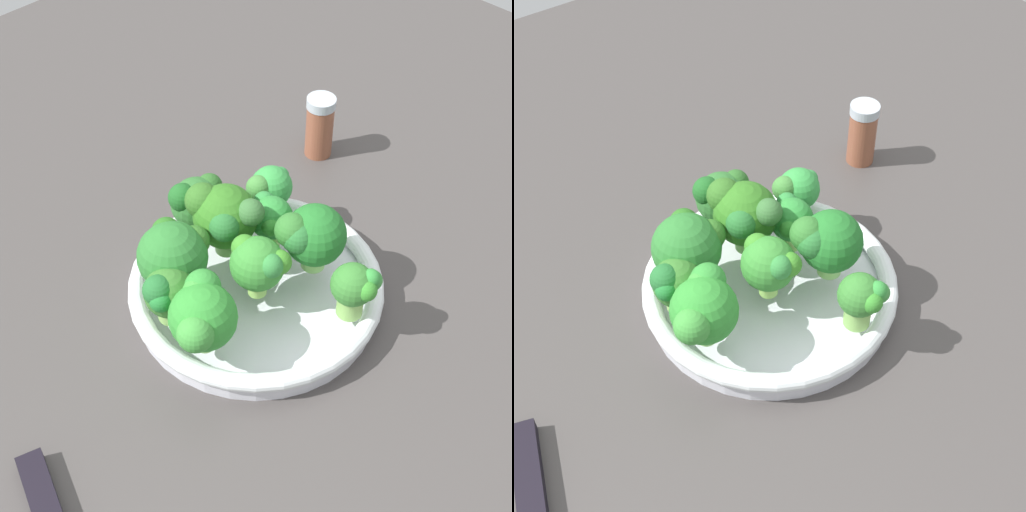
% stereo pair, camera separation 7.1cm
% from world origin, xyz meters
% --- Properties ---
extents(ground_plane, '(1.30, 1.30, 0.03)m').
position_xyz_m(ground_plane, '(0.00, 0.00, -0.01)').
color(ground_plane, '#45413F').
extents(bowl, '(0.25, 0.25, 0.03)m').
position_xyz_m(bowl, '(-0.02, 0.03, 0.02)').
color(bowl, silver).
rests_on(bowl, ground_plane).
extents(broccoli_floret_0, '(0.06, 0.07, 0.07)m').
position_xyz_m(broccoli_floret_0, '(-0.05, -0.02, 0.07)').
color(broccoli_floret_0, '#88C565').
rests_on(broccoli_floret_0, bowl).
extents(broccoli_floret_1, '(0.07, 0.06, 0.08)m').
position_xyz_m(broccoli_floret_1, '(0.03, 0.03, 0.08)').
color(broccoli_floret_1, '#7EB45E').
rests_on(broccoli_floret_1, bowl).
extents(broccoli_floret_2, '(0.06, 0.07, 0.07)m').
position_xyz_m(broccoli_floret_2, '(-0.05, 0.12, 0.07)').
color(broccoli_floret_2, '#95CF72').
rests_on(broccoli_floret_2, bowl).
extents(broccoli_floret_3, '(0.07, 0.07, 0.07)m').
position_xyz_m(broccoli_floret_3, '(0.03, 0.09, 0.07)').
color(broccoli_floret_3, '#8EC75E').
rests_on(broccoli_floret_3, bowl).
extents(broccoli_floret_4, '(0.06, 0.05, 0.07)m').
position_xyz_m(broccoli_floret_4, '(-0.04, 0.04, 0.07)').
color(broccoli_floret_4, '#9DD461').
rests_on(broccoli_floret_4, bowl).
extents(broccoli_floret_5, '(0.05, 0.04, 0.06)m').
position_xyz_m(broccoli_floret_5, '(0.00, -0.01, 0.07)').
color(broccoli_floret_5, '#99D565').
rests_on(broccoli_floret_5, bowl).
extents(broccoli_floret_6, '(0.05, 0.05, 0.06)m').
position_xyz_m(broccoli_floret_6, '(-0.01, 0.12, 0.07)').
color(broccoli_floret_6, '#8BBC5F').
rests_on(broccoli_floret_6, bowl).
extents(broccoli_floret_7, '(0.05, 0.04, 0.06)m').
position_xyz_m(broccoli_floret_7, '(-0.12, -0.00, 0.07)').
color(broccoli_floret_7, '#81B956').
rests_on(broccoli_floret_7, bowl).
extents(broccoli_floret_8, '(0.04, 0.05, 0.05)m').
position_xyz_m(broccoli_floret_8, '(0.03, -0.05, 0.06)').
color(broccoli_floret_8, '#7AB25F').
rests_on(broccoli_floret_8, bowl).
extents(broccoli_floret_9, '(0.05, 0.06, 0.06)m').
position_xyz_m(broccoli_floret_9, '(0.07, 0.02, 0.07)').
color(broccoli_floret_9, '#A2CB69').
rests_on(broccoli_floret_9, bowl).
extents(pepper_shaker, '(0.03, 0.03, 0.08)m').
position_xyz_m(pepper_shaker, '(0.09, -0.19, 0.04)').
color(pepper_shaker, brown).
rests_on(pepper_shaker, ground_plane).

